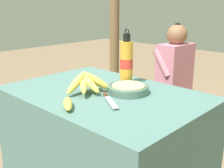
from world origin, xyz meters
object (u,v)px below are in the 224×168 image
Objects in this scene: seated_vendor at (170,71)px; support_post_near at (115,10)px; loose_banana_front at (68,104)px; serving_bowl at (128,88)px; water_bottle at (126,62)px; wooden_bench at (197,103)px; knife at (108,98)px; banana_bunch_ripe at (88,82)px.

support_post_near reaches higher than seated_vendor.
seated_vendor is (-0.36, 1.49, -0.15)m from loose_banana_front.
loose_banana_front is 2.24m from support_post_near.
water_bottle is (-0.12, 0.12, 0.11)m from serving_bowl.
seated_vendor is at bearing -173.89° from wooden_bench.
support_post_near is (-1.28, 1.26, 0.26)m from water_bottle.
loose_banana_front is (-0.06, -0.38, -0.01)m from serving_bowl.
knife is 1.37m from wooden_bench.
support_post_near reaches higher than banana_bunch_ripe.
knife is 0.13× the size of wooden_bench.
loose_banana_front is 0.75× the size of knife.
loose_banana_front reaches higher than knife.
seated_vendor reaches higher than knife.
banana_bunch_ripe is at bearing 104.42° from seated_vendor.
banana_bunch_ripe is at bearing -51.03° from support_post_near.
serving_bowl is 1.20m from seated_vendor.
knife is (0.12, -0.28, -0.13)m from water_bottle.
serving_bowl is 0.22× the size of seated_vendor.
support_post_near is at bearing 128.97° from banana_bunch_ripe.
banana_bunch_ripe is at bearing -135.58° from serving_bowl.
serving_bowl is 0.17m from knife.
knife is (0.01, -0.16, -0.02)m from serving_bowl.
banana_bunch_ripe is 2.00m from support_post_near.
water_bottle reaches higher than loose_banana_front.
water_bottle is 0.34m from knife.
serving_bowl is 1.22m from wooden_bench.
support_post_near reaches higher than water_bottle.
banana_bunch_ripe is 0.25m from loose_banana_front.
water_bottle is at bearing 145.36° from knife.
wooden_bench is (-0.15, 1.30, -0.40)m from knife.
banana_bunch_ripe is 0.29m from water_bottle.
banana_bunch_ripe is 1.37m from wooden_bench.
knife is at bearing -66.37° from water_bottle.
knife is at bearing 111.30° from seated_vendor.
serving_bowl is 0.67× the size of water_bottle.
knife is at bearing -88.26° from serving_bowl.
banana_bunch_ripe reaches higher than loose_banana_front.
loose_banana_front is 1.54m from seated_vendor.
serving_bowl is at bearing 113.59° from seated_vendor.
water_bottle is at bearing -44.45° from support_post_near.
seated_vendor is at bearing 106.89° from water_bottle.
banana_bunch_ripe reaches higher than serving_bowl.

